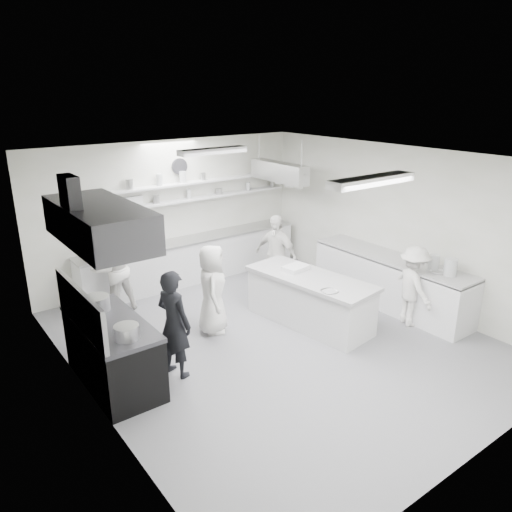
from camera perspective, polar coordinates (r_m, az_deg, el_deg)
floor at (r=8.37m, az=2.21°, el=-9.73°), size 6.00×7.00×0.02m
ceiling at (r=7.41m, az=2.50°, el=11.22°), size 6.00×7.00×0.02m
wall_back at (r=10.60m, az=-9.67°, el=5.01°), size 6.00×0.04×3.00m
wall_front at (r=5.71m, az=25.29°, el=-9.05°), size 6.00×0.04×3.00m
wall_left at (r=6.43m, az=-19.03°, el=-5.06°), size 0.04×7.00×3.00m
wall_right at (r=9.85m, az=16.09°, el=3.47°), size 0.04×7.00×3.00m
stove at (r=7.34m, az=-16.15°, el=-10.82°), size 0.80×1.80×0.90m
exhaust_hood at (r=6.63m, az=-17.64°, el=3.61°), size 0.85×2.00×0.50m
back_counter at (r=10.77m, az=-7.22°, el=-0.41°), size 5.00×0.60×0.92m
shelf_lower at (r=10.76m, az=-6.09°, el=6.75°), size 4.20×0.26×0.04m
shelf_upper at (r=10.69m, az=-6.16°, el=8.58°), size 4.20×0.26×0.04m
pass_through_window at (r=10.09m, az=-16.16°, el=3.53°), size 1.30×0.04×1.00m
wall_clock at (r=10.47m, az=-8.87°, el=10.19°), size 0.32×0.05×0.32m
right_counter at (r=9.79m, az=15.20°, el=-2.92°), size 0.74×3.30×0.94m
pot_rack at (r=10.60m, az=2.68°, el=9.68°), size 0.30×1.60×0.40m
light_fixture_front at (r=6.15m, az=13.24°, el=8.49°), size 1.30×0.25×0.10m
light_fixture_rear at (r=8.88m, az=-5.00°, el=12.00°), size 1.30×0.25×0.10m
prep_island at (r=8.81m, az=6.22°, el=-5.18°), size 1.14×2.36×0.84m
stove_pot at (r=7.49m, az=-17.88°, el=-5.37°), size 0.36×0.36×0.25m
cook_stove at (r=7.19m, az=-9.44°, el=-7.74°), size 0.55×0.68×1.62m
cook_back at (r=9.44m, az=-16.21°, el=-1.43°), size 0.87×0.71×1.68m
cook_island_left at (r=8.36m, az=-5.08°, el=-3.85°), size 0.81×0.90×1.55m
cook_island_right at (r=9.80m, az=2.29°, el=0.06°), size 0.65×1.05×1.66m
cook_right at (r=9.02m, az=17.68°, el=-3.34°), size 0.81×1.06×1.44m
bowl_island_a at (r=8.06m, az=8.48°, el=-4.18°), size 0.30×0.30×0.06m
bowl_island_b at (r=8.86m, az=3.71°, el=-1.83°), size 0.25×0.25×0.06m
bowl_right at (r=9.07m, az=20.21°, el=-1.80°), size 0.31×0.31×0.06m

